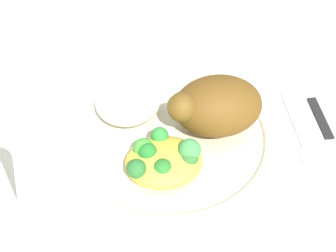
# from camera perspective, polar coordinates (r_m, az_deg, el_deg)

# --- Properties ---
(ground_plane) EXTENTS (2.00, 2.00, 0.00)m
(ground_plane) POSITION_cam_1_polar(r_m,az_deg,el_deg) (0.62, 0.00, -1.82)
(ground_plane) COLOR #EFE3CA
(plate) EXTENTS (0.27, 0.27, 0.02)m
(plate) POSITION_cam_1_polar(r_m,az_deg,el_deg) (0.62, 0.00, -1.21)
(plate) COLOR beige
(plate) RESTS_ON ground_plane
(roasted_chicken) EXTENTS (0.12, 0.09, 0.07)m
(roasted_chicken) POSITION_cam_1_polar(r_m,az_deg,el_deg) (0.59, 5.83, 2.59)
(roasted_chicken) COLOR brown
(roasted_chicken) RESTS_ON plate
(rice_pile) EXTENTS (0.09, 0.09, 0.04)m
(rice_pile) POSITION_cam_1_polar(r_m,az_deg,el_deg) (0.62, -4.95, 3.10)
(rice_pile) COLOR silver
(rice_pile) RESTS_ON plate
(mac_cheese_with_broccoli) EXTENTS (0.09, 0.08, 0.04)m
(mac_cheese_with_broccoli) POSITION_cam_1_polar(r_m,az_deg,el_deg) (0.55, -0.59, -4.14)
(mac_cheese_with_broccoli) COLOR gold
(mac_cheese_with_broccoli) RESTS_ON plate
(fork) EXTENTS (0.02, 0.14, 0.01)m
(fork) POSITION_cam_1_polar(r_m,az_deg,el_deg) (0.65, 15.79, -0.72)
(fork) COLOR #B2B2B7
(fork) RESTS_ON ground_plane
(knife) EXTENTS (0.02, 0.19, 0.01)m
(knife) POSITION_cam_1_polar(r_m,az_deg,el_deg) (0.66, 19.24, -1.39)
(knife) COLOR black
(knife) RESTS_ON ground_plane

